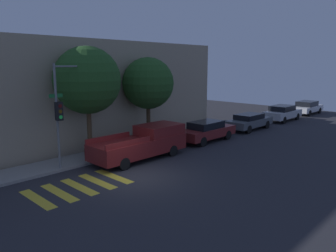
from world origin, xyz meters
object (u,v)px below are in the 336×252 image
Objects in this scene: pickup_truck at (143,143)px; sedan_middle at (249,121)px; sedan_far_end at (282,113)px; traffic_light_pole at (66,101)px; sedan_tail_of_row at (307,107)px; tree_midblock at (148,83)px; tree_near_corner at (87,80)px; sedan_near_corner at (207,131)px.

sedan_middle is at bearing -0.00° from pickup_truck.
sedan_middle is 6.02m from sedan_far_end.
traffic_light_pole is 1.14× the size of sedan_middle.
sedan_far_end is (6.02, -0.00, 0.06)m from sedan_middle.
pickup_truck is at bearing -17.84° from traffic_light_pole.
sedan_far_end is at bearing -0.00° from pickup_truck.
sedan_far_end is 5.95m from sedan_tail_of_row.
tree_midblock is at bearing 10.12° from traffic_light_pole.
tree_near_corner is at bearing 169.77° from sedan_middle.
traffic_light_pole is 0.92× the size of pickup_truck.
traffic_light_pole is at bearing 176.63° from sedan_far_end.
tree_midblock reaches higher than sedan_far_end.
traffic_light_pole is 27.72m from sedan_tail_of_row.
pickup_truck is 4.78m from tree_midblock.
tree_near_corner is at bearing 128.31° from pickup_truck.
sedan_far_end reaches higher than sedan_middle.
sedan_middle is 1.00× the size of sedan_far_end.
tree_midblock is at bearing 142.88° from sedan_near_corner.
sedan_far_end is at bearing -0.00° from sedan_middle.
tree_near_corner is (-25.54, 2.45, 3.66)m from sedan_tail_of_row.
sedan_middle is at bearing -15.25° from tree_midblock.
sedan_near_corner is 0.99× the size of sedan_far_end.
tree_midblock reaches higher than sedan_middle.
tree_near_corner is 4.60m from tree_midblock.
sedan_far_end is 0.81× the size of tree_midblock.
traffic_light_pole reaches higher than sedan_tail_of_row.
pickup_truck is 23.61m from sedan_tail_of_row.
sedan_middle is (15.58, -1.27, -2.78)m from traffic_light_pole.
traffic_light_pole is 4.88m from pickup_truck.
sedan_far_end is (21.60, -1.27, -2.71)m from traffic_light_pole.
sedan_tail_of_row is (27.55, -1.27, -2.75)m from traffic_light_pole.
sedan_near_corner is 0.81× the size of tree_midblock.
pickup_truck is 1.25× the size of sedan_near_corner.
sedan_near_corner is 5.23m from tree_midblock.
tree_midblock reaches higher than pickup_truck.
sedan_tail_of_row is at bearing -0.00° from pickup_truck.
traffic_light_pole is 2.51m from tree_near_corner.
pickup_truck is at bearing 180.00° from sedan_near_corner.
tree_near_corner reaches higher than sedan_middle.
sedan_middle is 0.81× the size of tree_midblock.
pickup_truck is at bearing -137.31° from tree_midblock.
sedan_middle is at bearing 0.00° from sedan_near_corner.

